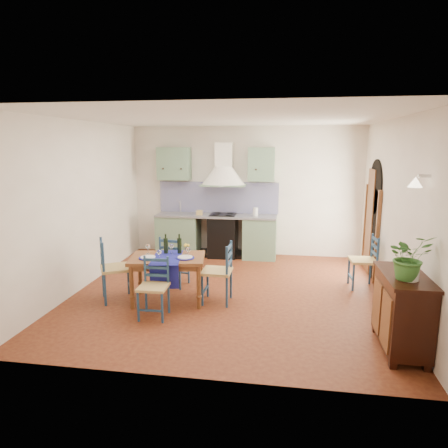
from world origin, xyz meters
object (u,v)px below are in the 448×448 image
(chair_near, at_px, (154,287))
(sideboard, at_px, (402,309))
(potted_plant, at_px, (409,257))
(dining_table, at_px, (168,262))

(chair_near, bearing_deg, sideboard, -8.14)
(sideboard, relative_size, potted_plant, 2.04)
(dining_table, distance_m, chair_near, 0.62)
(chair_near, bearing_deg, dining_table, 86.94)
(chair_near, bearing_deg, potted_plant, -11.27)
(chair_near, height_order, potted_plant, potted_plant)
(dining_table, distance_m, potted_plant, 3.39)
(dining_table, relative_size, sideboard, 1.17)
(dining_table, bearing_deg, potted_plant, -21.20)
(sideboard, bearing_deg, dining_table, 161.75)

